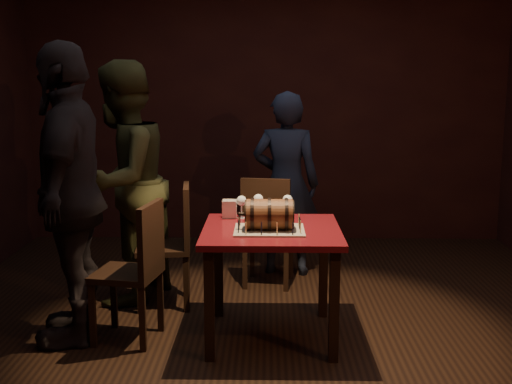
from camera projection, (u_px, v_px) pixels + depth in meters
The scene contains 16 objects.
room_shell at pixel (265, 127), 4.27m from camera, with size 5.04×5.04×2.80m.
pub_table at pixel (271, 245), 4.23m from camera, with size 0.90×0.90×0.75m.
cake_board at pixel (269, 230), 4.13m from camera, with size 0.45×0.35×0.01m, color gray.
barrel_cake at pixel (269, 214), 4.11m from camera, with size 0.36×0.21×0.21m.
birthday_candles at pixel (269, 223), 4.12m from camera, with size 0.40×0.30×0.09m.
wine_glass_left at pixel (242, 202), 4.48m from camera, with size 0.07×0.07×0.16m.
wine_glass_mid at pixel (258, 200), 4.55m from camera, with size 0.07×0.07×0.16m.
wine_glass_right at pixel (288, 201), 4.52m from camera, with size 0.07×0.07×0.16m.
pint_of_ale at pixel (252, 211), 4.39m from camera, with size 0.07×0.07×0.15m.
menu_card at pixel (229, 210), 4.48m from camera, with size 0.10×0.05×0.13m, color white, non-canonical shape.
chair_back at pixel (267, 226), 5.27m from camera, with size 0.46×0.46×0.93m.
chair_left_rear at pixel (174, 239), 4.85m from camera, with size 0.44×0.44×0.93m.
chair_left_front at pixel (137, 264), 4.19m from camera, with size 0.46×0.46×0.93m.
person_back at pixel (286, 184), 5.62m from camera, with size 0.59×0.39×1.61m, color #1A2135.
person_left_rear at pixel (122, 183), 4.91m from camera, with size 0.90×0.70×1.86m, color #38381C.
person_left_front at pixel (70, 195), 4.15m from camera, with size 1.15×0.48×1.96m, color black.
Camera 1 is at (0.02, -4.28, 1.73)m, focal length 45.00 mm.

